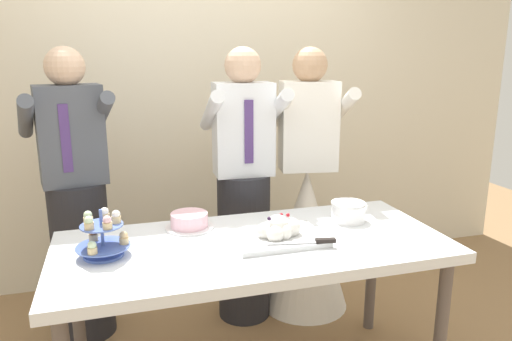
# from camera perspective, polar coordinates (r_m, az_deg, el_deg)

# --- Properties ---
(rear_wall) EXTENTS (5.20, 0.10, 2.90)m
(rear_wall) POSITION_cam_1_polar(r_m,az_deg,el_deg) (3.50, -7.03, 10.80)
(rear_wall) COLOR beige
(rear_wall) RESTS_ON ground_plane
(dessert_table) EXTENTS (1.80, 0.80, 0.78)m
(dessert_table) POSITION_cam_1_polar(r_m,az_deg,el_deg) (2.28, -0.27, -10.12)
(dessert_table) COLOR silver
(dessert_table) RESTS_ON ground_plane
(cupcake_stand) EXTENTS (0.23, 0.23, 0.21)m
(cupcake_stand) POSITION_cam_1_polar(r_m,az_deg,el_deg) (2.17, -17.67, -7.44)
(cupcake_stand) COLOR #4C66B2
(cupcake_stand) RESTS_ON dessert_table
(main_cake_tray) EXTENTS (0.43, 0.32, 0.13)m
(main_cake_tray) POSITION_cam_1_polar(r_m,az_deg,el_deg) (2.26, 2.67, -7.29)
(main_cake_tray) COLOR silver
(main_cake_tray) RESTS_ON dessert_table
(plate_stack) EXTENTS (0.18, 0.18, 0.10)m
(plate_stack) POSITION_cam_1_polar(r_m,az_deg,el_deg) (2.55, 10.88, -4.78)
(plate_stack) COLOR white
(plate_stack) RESTS_ON dessert_table
(round_cake) EXTENTS (0.24, 0.24, 0.08)m
(round_cake) POSITION_cam_1_polar(r_m,az_deg,el_deg) (2.43, -7.88, -5.95)
(round_cake) COLOR white
(round_cake) RESTS_ON dessert_table
(person_groom) EXTENTS (0.48, 0.50, 1.66)m
(person_groom) POSITION_cam_1_polar(r_m,az_deg,el_deg) (2.92, -1.46, -3.73)
(person_groom) COLOR #232328
(person_groom) RESTS_ON ground_plane
(person_bride) EXTENTS (0.57, 0.56, 1.66)m
(person_bride) POSITION_cam_1_polar(r_m,az_deg,el_deg) (3.11, 5.92, -5.89)
(person_bride) COLOR white
(person_bride) RESTS_ON ground_plane
(person_guest) EXTENTS (0.54, 0.56, 1.66)m
(person_guest) POSITION_cam_1_polar(r_m,az_deg,el_deg) (2.91, -20.28, -4.72)
(person_guest) COLOR #232328
(person_guest) RESTS_ON ground_plane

